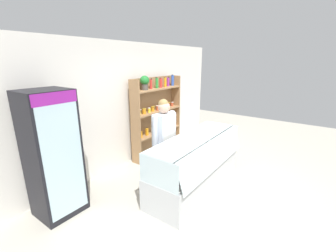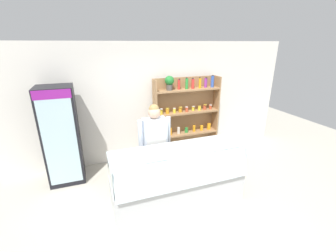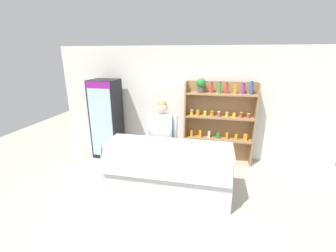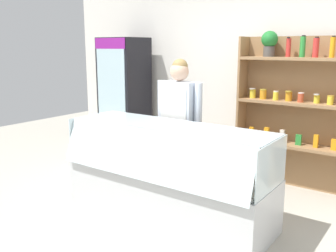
% 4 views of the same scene
% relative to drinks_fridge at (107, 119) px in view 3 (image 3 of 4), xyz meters
% --- Properties ---
extents(ground_plane, '(12.00, 12.00, 0.00)m').
position_rel_drinks_fridge_xyz_m(ground_plane, '(2.05, -1.54, -0.97)').
color(ground_plane, '#B7B2A3').
extents(back_wall, '(6.80, 0.10, 2.70)m').
position_rel_drinks_fridge_xyz_m(back_wall, '(2.05, 0.49, 0.38)').
color(back_wall, white).
rests_on(back_wall, ground).
extents(drinks_fridge, '(0.65, 0.61, 1.93)m').
position_rel_drinks_fridge_xyz_m(drinks_fridge, '(0.00, 0.00, 0.00)').
color(drinks_fridge, black).
rests_on(drinks_fridge, ground).
extents(shelving_unit, '(1.60, 0.29, 1.99)m').
position_rel_drinks_fridge_xyz_m(shelving_unit, '(2.71, 0.23, 0.13)').
color(shelving_unit, '#9E754C').
rests_on(shelving_unit, ground).
extents(deli_display_case, '(2.25, 0.80, 1.01)m').
position_rel_drinks_fridge_xyz_m(deli_display_case, '(1.85, -1.40, -0.66)').
color(deli_display_case, silver).
rests_on(deli_display_case, ground).
extents(shop_clerk, '(0.61, 0.25, 1.66)m').
position_rel_drinks_fridge_xyz_m(shop_clerk, '(1.63, -0.85, 0.02)').
color(shop_clerk, '#2D2D38').
rests_on(shop_clerk, ground).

